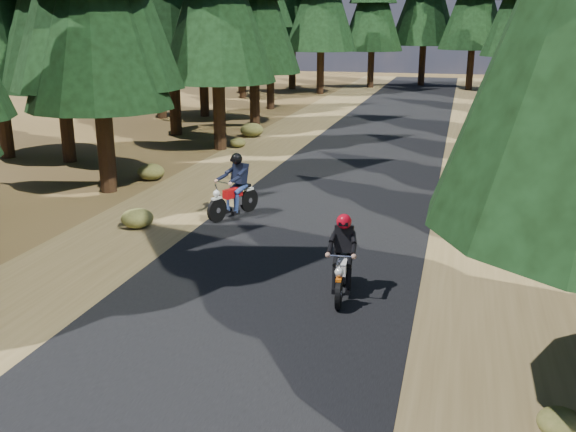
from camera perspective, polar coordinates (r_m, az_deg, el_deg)
name	(u,v)px	position (r m, az deg, el deg)	size (l,w,h in m)	color
ground	(269,287)	(13.30, -1.69, -6.36)	(120.00, 120.00, 0.00)	#473519
road	(321,219)	(17.85, 2.92, -0.22)	(6.00, 100.00, 0.01)	black
shoulder_l	(169,207)	(19.30, -10.55, 0.81)	(3.20, 100.00, 0.01)	brown
shoulder_r	(493,232)	(17.53, 17.78, -1.37)	(3.20, 100.00, 0.01)	brown
understory_shrubs	(384,174)	(22.04, 8.56, 3.67)	(14.83, 24.75, 0.71)	#474C1E
rider_lead	(342,270)	(12.71, 4.82, -4.82)	(0.71, 1.90, 1.65)	white
rider_follow	(233,196)	(17.91, -4.89, 1.76)	(1.35, 2.07, 1.78)	#9C0A0B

